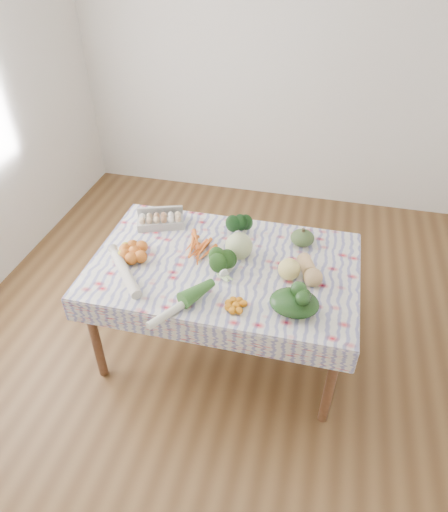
{
  "coord_description": "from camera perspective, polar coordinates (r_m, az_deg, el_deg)",
  "views": [
    {
      "loc": [
        0.52,
        -2.16,
        2.56
      ],
      "look_at": [
        0.0,
        0.0,
        0.82
      ],
      "focal_mm": 32.0,
      "sensor_mm": 36.0,
      "label": 1
    }
  ],
  "objects": [
    {
      "name": "daikon",
      "position": [
        2.8,
        -12.19,
        -2.14
      ],
      "size": [
        0.34,
        0.38,
        0.06
      ],
      "primitive_type": "cylinder",
      "rotation": [
        1.57,
        0.0,
        0.7
      ],
      "color": "beige",
      "rests_on": "tablecloth"
    },
    {
      "name": "butternut_squash",
      "position": [
        2.77,
        10.66,
        -1.66
      ],
      "size": [
        0.2,
        0.27,
        0.11
      ],
      "primitive_type": "ellipsoid",
      "rotation": [
        0.0,
        0.0,
        0.39
      ],
      "color": "tan",
      "rests_on": "tablecloth"
    },
    {
      "name": "carrot_bunch",
      "position": [
        2.96,
        -2.93,
        1.2
      ],
      "size": [
        0.25,
        0.23,
        0.05
      ],
      "primitive_type": "cube",
      "rotation": [
        0.0,
        0.0,
        0.0
      ],
      "color": "orange",
      "rests_on": "tablecloth"
    },
    {
      "name": "kale_bunch",
      "position": [
        3.06,
        1.9,
        3.61
      ],
      "size": [
        0.16,
        0.14,
        0.13
      ],
      "primitive_type": "ellipsoid",
      "rotation": [
        0.0,
        0.0,
        0.06
      ],
      "color": "#113413",
      "rests_on": "tablecloth"
    },
    {
      "name": "broccoli",
      "position": [
        2.75,
        -0.42,
        -1.4
      ],
      "size": [
        0.2,
        0.2,
        0.1
      ],
      "primitive_type": "ellipsoid",
      "rotation": [
        0.0,
        0.0,
        0.68
      ],
      "color": "#25511A",
      "rests_on": "tablecloth"
    },
    {
      "name": "kabocha_squash",
      "position": [
        3.03,
        9.77,
        2.26
      ],
      "size": [
        0.19,
        0.19,
        0.1
      ],
      "primitive_type": "ellipsoid",
      "rotation": [
        0.0,
        0.0,
        -0.24
      ],
      "color": "#3E572C",
      "rests_on": "tablecloth"
    },
    {
      "name": "cabbage",
      "position": [
        2.86,
        1.87,
        1.26
      ],
      "size": [
        0.18,
        0.18,
        0.17
      ],
      "primitive_type": "sphere",
      "rotation": [
        0.0,
        0.0,
        0.06
      ],
      "color": "#ADBC7F",
      "rests_on": "tablecloth"
    },
    {
      "name": "wall_back",
      "position": [
        4.59,
        7.22,
        23.15
      ],
      "size": [
        4.0,
        0.04,
        2.8
      ],
      "primitive_type": "cube",
      "color": "white",
      "rests_on": "ground"
    },
    {
      "name": "dining_table",
      "position": [
        2.91,
        0.0,
        -2.2
      ],
      "size": [
        1.6,
        1.0,
        0.75
      ],
      "color": "brown",
      "rests_on": "ground"
    },
    {
      "name": "egg_carton",
      "position": [
        3.19,
        -7.94,
        4.26
      ],
      "size": [
        0.34,
        0.23,
        0.08
      ],
      "primitive_type": "cube",
      "rotation": [
        0.0,
        0.0,
        0.35
      ],
      "color": "#ACACA7",
      "rests_on": "tablecloth"
    },
    {
      "name": "grapefruit",
      "position": [
        2.74,
        8.14,
        -1.64
      ],
      "size": [
        0.17,
        0.17,
        0.13
      ],
      "primitive_type": "sphere",
      "rotation": [
        0.0,
        0.0,
        0.29
      ],
      "color": "#F2DC76",
      "rests_on": "tablecloth"
    },
    {
      "name": "spinach_bag",
      "position": [
        2.53,
        8.78,
        -5.79
      ],
      "size": [
        0.28,
        0.22,
        0.12
      ],
      "primitive_type": "ellipsoid",
      "rotation": [
        0.0,
        0.0,
        0.01
      ],
      "color": "black",
      "rests_on": "tablecloth"
    },
    {
      "name": "tablecloth",
      "position": [
        2.86,
        0.0,
        -1.01
      ],
      "size": [
        1.66,
        1.06,
        0.01
      ],
      "primitive_type": "cube",
      "color": "silver",
      "rests_on": "dining_table"
    },
    {
      "name": "orange_cluster",
      "position": [
        2.93,
        -11.13,
        0.52
      ],
      "size": [
        0.33,
        0.33,
        0.09
      ],
      "primitive_type": "cube",
      "rotation": [
        0.0,
        0.0,
        0.34
      ],
      "color": "orange",
      "rests_on": "tablecloth"
    },
    {
      "name": "mandarin_cluster",
      "position": [
        2.55,
        1.51,
        -6.13
      ],
      "size": [
        0.18,
        0.18,
        0.05
      ],
      "primitive_type": "cube",
      "rotation": [
        0.0,
        0.0,
        -0.21
      ],
      "color": "orange",
      "rests_on": "tablecloth"
    },
    {
      "name": "leek",
      "position": [
        2.55,
        -5.4,
        -6.16
      ],
      "size": [
        0.28,
        0.41,
        0.05
      ],
      "primitive_type": "cylinder",
      "rotation": [
        1.57,
        0.0,
        -0.57
      ],
      "color": "silver",
      "rests_on": "tablecloth"
    },
    {
      "name": "ground",
      "position": [
        3.39,
        0.0,
        -10.98
      ],
      "size": [
        4.5,
        4.5,
        0.0
      ],
      "primitive_type": "plane",
      "color": "brown",
      "rests_on": "ground"
    }
  ]
}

